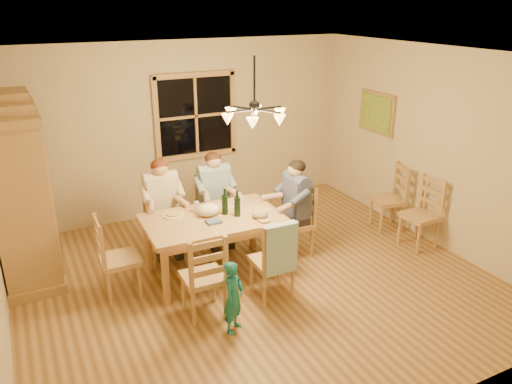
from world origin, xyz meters
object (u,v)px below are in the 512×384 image
chandelier (254,114)px  chair_far_right (215,223)px  adult_woman (162,195)px  adult_slate_man (295,196)px  chair_far_left (164,232)px  chair_spare_back (387,209)px  adult_plaid_man (214,187)px  armoire (21,195)px  chair_end_right (294,234)px  wine_bottle_b (237,203)px  dining_table (213,225)px  chair_near_left (204,289)px  wine_bottle_a (225,202)px  chair_spare_front (419,226)px  child (234,297)px  chair_end_left (121,271)px  chair_near_right (272,272)px

chandelier → chair_far_right: 2.13m
adult_woman → adult_slate_man: 1.76m
chair_far_left → chair_spare_back: 3.31m
adult_plaid_man → armoire: bearing=-4.3°
chandelier → adult_woman: size_ratio=0.88×
armoire → chair_far_left: bearing=-7.3°
chair_end_right → chair_far_left: bearing=63.4°
wine_bottle_b → chair_end_right: bearing=4.4°
chandelier → dining_table: size_ratio=0.46×
chair_near_left → adult_plaid_man: (0.77, 1.55, 0.54)m
chair_far_right → wine_bottle_a: 0.98m
chair_far_right → chair_spare_front: (2.49, -1.37, 0.00)m
child → dining_table: bearing=36.8°
armoire → chandelier: bearing=-30.1°
chair_end_left → chair_spare_front: size_ratio=1.00×
chair_far_left → chair_spare_back: size_ratio=1.00×
adult_plaid_man → wine_bottle_a: (-0.16, -0.74, 0.08)m
chair_far_left → chair_spare_back: (3.22, -0.73, 0.00)m
dining_table → chair_near_right: 0.96m
chandelier → chair_near_left: (-0.81, -0.38, -1.77)m
wine_bottle_a → chair_end_left: bearing=-179.4°
chandelier → wine_bottle_a: (-0.19, 0.43, -1.15)m
chair_far_left → adult_woman: adult_woman is taller
chair_end_right → adult_slate_man: 0.54m
armoire → wine_bottle_a: size_ratio=6.97×
wine_bottle_b → chair_spare_front: wine_bottle_b is taller
armoire → dining_table: (2.05, -1.00, -0.40)m
chair_far_left → chair_spare_front: same height
chandelier → chair_end_right: chandelier is taller
dining_table → chair_end_left: (-1.15, 0.02, -0.35)m
chair_end_left → chair_end_right: size_ratio=1.00×
armoire → chair_spare_front: (4.87, -1.60, -0.75)m
chair_far_left → adult_plaid_man: (0.74, -0.01, 0.54)m
wine_bottle_b → chandelier: bearing=-74.8°
adult_woman → chair_spare_front: (3.22, -1.39, -0.54)m
child → chair_spare_back: 3.33m
adult_woman → wine_bottle_b: size_ratio=2.65×
chair_near_right → adult_plaid_man: 1.66m
chair_far_right → wine_bottle_a: size_ratio=3.00×
adult_woman → wine_bottle_b: adult_woman is taller
adult_plaid_man → adult_slate_man: same height
armoire → chair_near_left: armoire is taller
adult_woman → chair_spare_back: (3.22, -0.73, -0.54)m
wine_bottle_a → child: size_ratio=0.41×
armoire → chair_end_left: 1.53m
chair_end_left → child: size_ratio=1.24×
chandelier → chair_far_right: bearing=91.7°
dining_table → chair_spare_front: chair_spare_front is taller
chandelier → chair_far_left: (-0.77, 1.19, -1.77)m
chair_end_left → chair_spare_back: same height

